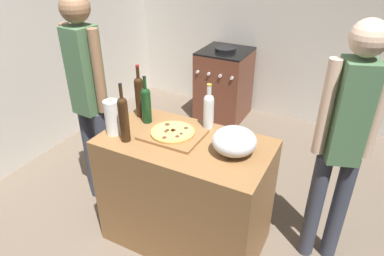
% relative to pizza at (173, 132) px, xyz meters
% --- Properties ---
extents(ground_plane, '(4.44, 3.73, 0.02)m').
position_rel_pizza_xyz_m(ground_plane, '(0.08, 0.82, -0.92)').
color(ground_plane, '#6B5B4C').
extents(kitchen_wall_rear, '(4.44, 0.10, 2.60)m').
position_rel_pizza_xyz_m(kitchen_wall_rear, '(0.08, 2.43, 0.39)').
color(kitchen_wall_rear, beige).
rests_on(kitchen_wall_rear, ground_plane).
extents(kitchen_wall_left, '(0.10, 3.73, 2.60)m').
position_rel_pizza_xyz_m(kitchen_wall_left, '(-1.89, 0.82, 0.39)').
color(kitchen_wall_left, beige).
rests_on(kitchen_wall_left, ground_plane).
extents(counter, '(1.15, 0.63, 0.88)m').
position_rel_pizza_xyz_m(counter, '(0.11, -0.02, -0.47)').
color(counter, olive).
rests_on(counter, ground_plane).
extents(cutting_board, '(0.40, 0.32, 0.02)m').
position_rel_pizza_xyz_m(cutting_board, '(-0.00, 0.00, -0.02)').
color(cutting_board, olive).
rests_on(cutting_board, counter).
extents(pizza, '(0.30, 0.30, 0.03)m').
position_rel_pizza_xyz_m(pizza, '(0.00, 0.00, 0.00)').
color(pizza, tan).
rests_on(pizza, cutting_board).
extents(mixing_bowl, '(0.28, 0.28, 0.17)m').
position_rel_pizza_xyz_m(mixing_bowl, '(0.44, -0.00, 0.06)').
color(mixing_bowl, '#B2B2B7').
rests_on(mixing_bowl, counter).
extents(paper_towel_roll, '(0.10, 0.10, 0.25)m').
position_rel_pizza_xyz_m(paper_towel_roll, '(-0.38, -0.16, 0.09)').
color(paper_towel_roll, white).
rests_on(paper_towel_roll, counter).
extents(wine_bottle_amber, '(0.07, 0.07, 0.40)m').
position_rel_pizza_xyz_m(wine_bottle_amber, '(-0.36, 0.15, 0.14)').
color(wine_bottle_amber, '#331E0F').
rests_on(wine_bottle_amber, counter).
extents(wine_bottle_clear, '(0.07, 0.07, 0.35)m').
position_rel_pizza_xyz_m(wine_bottle_clear, '(-0.27, 0.09, 0.12)').
color(wine_bottle_clear, '#143819').
rests_on(wine_bottle_clear, counter).
extents(wine_bottle_green, '(0.07, 0.07, 0.41)m').
position_rel_pizza_xyz_m(wine_bottle_green, '(-0.25, -0.19, 0.14)').
color(wine_bottle_green, '#331E0F').
rests_on(wine_bottle_green, counter).
extents(wine_bottle_dark, '(0.07, 0.07, 0.33)m').
position_rel_pizza_xyz_m(wine_bottle_dark, '(0.16, 0.23, 0.11)').
color(wine_bottle_dark, silver).
rests_on(wine_bottle_dark, counter).
extents(stove, '(0.58, 0.62, 0.91)m').
position_rel_pizza_xyz_m(stove, '(-0.46, 2.03, -0.47)').
color(stove, brown).
rests_on(stove, ground_plane).
extents(person_in_stripes, '(0.36, 0.22, 1.76)m').
position_rel_pizza_xyz_m(person_in_stripes, '(-0.78, 0.06, 0.10)').
color(person_in_stripes, '#383D4C').
rests_on(person_in_stripes, ground_plane).
extents(person_in_red, '(0.34, 0.25, 1.71)m').
position_rel_pizza_xyz_m(person_in_red, '(1.04, 0.29, 0.07)').
color(person_in_red, '#383D4C').
rests_on(person_in_red, ground_plane).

